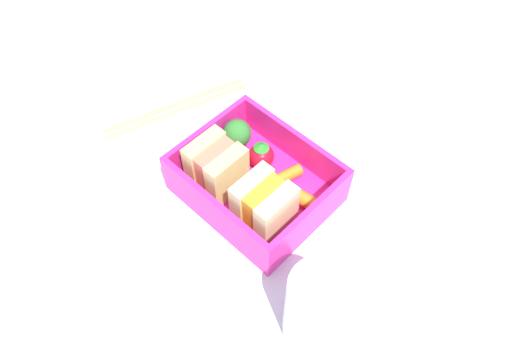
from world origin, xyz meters
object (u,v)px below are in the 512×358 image
(carrot_stick_left, at_px, (305,199))
(chopstick_pair, at_px, (177,106))
(broccoli_floret, at_px, (237,134))
(folded_napkin, at_px, (371,119))
(carrot_stick_far_left, at_px, (280,179))
(sandwich_left, at_px, (264,205))
(strawberry_far_left, at_px, (261,155))
(drinking_glass, at_px, (317,309))
(sandwich_center_left, at_px, (216,167))

(carrot_stick_left, bearing_deg, chopstick_pair, -1.04)
(broccoli_floret, height_order, folded_napkin, broccoli_floret)
(carrot_stick_far_left, bearing_deg, broccoli_floret, -2.82)
(sandwich_left, distance_m, strawberry_far_left, 0.07)
(carrot_stick_left, bearing_deg, drinking_glass, 134.48)
(sandwich_left, height_order, chopstick_pair, sandwich_left)
(carrot_stick_left, distance_m, carrot_stick_far_left, 0.04)
(sandwich_left, distance_m, carrot_stick_left, 0.05)
(sandwich_center_left, distance_m, folded_napkin, 0.21)
(strawberry_far_left, bearing_deg, chopstick_pair, 1.08)
(strawberry_far_left, relative_size, chopstick_pair, 0.18)
(strawberry_far_left, bearing_deg, broccoli_floret, 0.97)
(carrot_stick_far_left, bearing_deg, folded_napkin, -94.70)
(broccoli_floret, bearing_deg, carrot_stick_left, 176.79)
(chopstick_pair, height_order, drinking_glass, drinking_glass)
(chopstick_pair, bearing_deg, sandwich_center_left, 158.91)
(chopstick_pair, relative_size, drinking_glass, 2.01)
(sandwich_center_left, height_order, folded_napkin, sandwich_center_left)
(carrot_stick_left, distance_m, folded_napkin, 0.15)
(folded_napkin, bearing_deg, sandwich_left, 91.99)
(sandwich_left, height_order, drinking_glass, drinking_glass)
(carrot_stick_left, relative_size, strawberry_far_left, 1.33)
(carrot_stick_left, distance_m, broccoli_floret, 0.10)
(carrot_stick_left, relative_size, chopstick_pair, 0.24)
(chopstick_pair, bearing_deg, strawberry_far_left, -178.92)
(sandwich_left, bearing_deg, chopstick_pair, -14.04)
(carrot_stick_left, xyz_separation_m, drinking_glass, (-0.09, 0.09, 0.03))
(broccoli_floret, relative_size, folded_napkin, 0.27)
(carrot_stick_far_left, xyz_separation_m, drinking_glass, (-0.12, 0.09, 0.03))
(sandwich_left, bearing_deg, folded_napkin, -88.01)
(sandwich_center_left, bearing_deg, carrot_stick_far_left, -135.96)
(carrot_stick_far_left, xyz_separation_m, chopstick_pair, (0.17, -0.00, -0.02))
(broccoli_floret, relative_size, chopstick_pair, 0.21)
(carrot_stick_left, xyz_separation_m, carrot_stick_far_left, (0.04, -0.00, -0.00))
(sandwich_left, xyz_separation_m, strawberry_far_left, (0.05, -0.05, -0.01))
(sandwich_center_left, relative_size, broccoli_floret, 1.44)
(folded_napkin, bearing_deg, carrot_stick_far_left, 85.30)
(broccoli_floret, distance_m, folded_napkin, 0.17)
(sandwich_left, height_order, broccoli_floret, sandwich_left)
(broccoli_floret, distance_m, drinking_glass, 0.21)
(broccoli_floret, height_order, drinking_glass, drinking_glass)
(sandwich_left, distance_m, chopstick_pair, 0.20)
(strawberry_far_left, distance_m, drinking_glass, 0.18)
(sandwich_left, bearing_deg, broccoli_floret, -29.79)
(carrot_stick_far_left, bearing_deg, strawberry_far_left, -7.05)
(sandwich_center_left, xyz_separation_m, broccoli_floret, (0.02, -0.05, -0.01))
(sandwich_left, relative_size, carrot_stick_left, 1.24)
(sandwich_left, height_order, sandwich_center_left, same)
(sandwich_center_left, distance_m, drinking_glass, 0.18)
(sandwich_left, bearing_deg, sandwich_center_left, 0.00)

